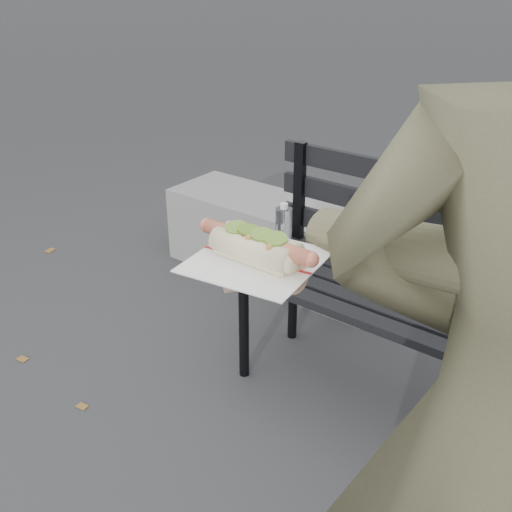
{
  "coord_description": "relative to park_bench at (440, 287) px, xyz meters",
  "views": [
    {
      "loc": [
        0.58,
        -0.76,
        1.52
      ],
      "look_at": [
        0.08,
        -0.1,
        1.1
      ],
      "focal_mm": 42.0,
      "sensor_mm": 36.0,
      "label": 1
    }
  ],
  "objects": [
    {
      "name": "park_bench",
      "position": [
        0.0,
        0.0,
        0.0
      ],
      "size": [
        1.5,
        0.44,
        0.88
      ],
      "color": "black",
      "rests_on": "ground"
    },
    {
      "name": "concrete_block",
      "position": [
        -1.05,
        0.53,
        -0.32
      ],
      "size": [
        1.2,
        0.4,
        0.4
      ],
      "primitive_type": "cube",
      "color": "slate",
      "rests_on": "ground"
    },
    {
      "name": "held_hotdog",
      "position": [
        0.27,
        -1.04,
        0.61
      ],
      "size": [
        0.64,
        0.3,
        0.2
      ],
      "color": "#4B4A32"
    }
  ]
}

